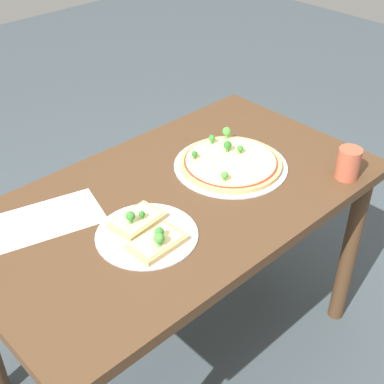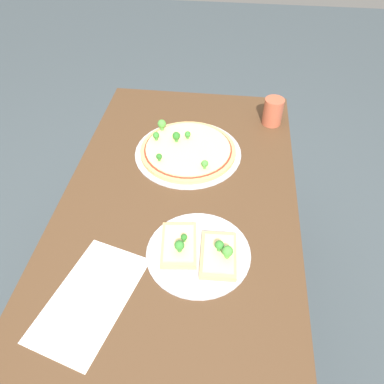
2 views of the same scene
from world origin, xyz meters
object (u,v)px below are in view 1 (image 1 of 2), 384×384
at_px(dining_table, 178,221).
at_px(pizza_tray_slice, 147,232).
at_px(drinking_cup, 348,163).
at_px(pizza_tray_whole, 230,162).

height_order(dining_table, pizza_tray_slice, pizza_tray_slice).
height_order(pizza_tray_slice, drinking_cup, drinking_cup).
xyz_separation_m(dining_table, pizza_tray_slice, (-0.19, -0.08, 0.11)).
relative_size(pizza_tray_slice, drinking_cup, 2.77).
xyz_separation_m(pizza_tray_whole, pizza_tray_slice, (-0.42, -0.09, -0.00)).
relative_size(dining_table, pizza_tray_whole, 3.44).
relative_size(dining_table, pizza_tray_slice, 4.51).
xyz_separation_m(dining_table, drinking_cup, (0.45, -0.30, 0.15)).
distance_m(dining_table, pizza_tray_slice, 0.24).
bearing_deg(dining_table, pizza_tray_whole, 1.37).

